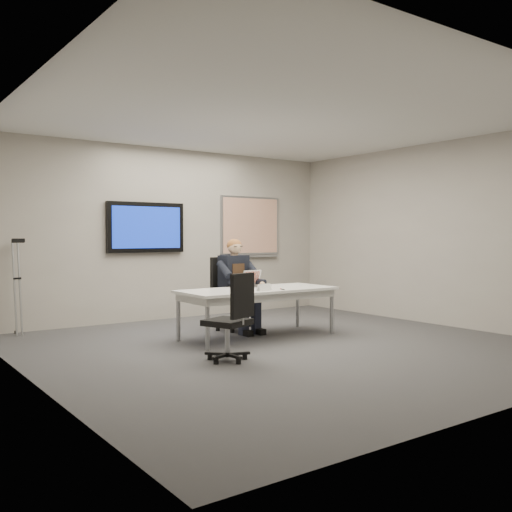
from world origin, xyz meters
TOP-DOWN VIEW (x-y plane):
  - floor at (0.00, 0.00)m, footprint 6.00×6.00m
  - ceiling at (0.00, 0.00)m, footprint 6.00×6.00m
  - wall_back at (0.00, 3.00)m, footprint 6.00×0.02m
  - wall_left at (-3.00, 0.00)m, footprint 0.02×6.00m
  - wall_right at (3.00, 0.00)m, footprint 0.02×6.00m
  - conference_table at (0.09, 0.72)m, footprint 2.14×0.91m
  - tv_display at (-0.50, 2.95)m, footprint 1.30×0.09m
  - whiteboard at (1.55, 2.97)m, footprint 1.25×0.08m
  - office_chair_far at (0.13, 1.46)m, footprint 0.64×0.64m
  - office_chair_near at (-1.01, -0.29)m, footprint 0.59×0.59m
  - seated_person at (0.14, 1.21)m, footprint 0.43×0.74m
  - crutch at (-2.48, 2.82)m, footprint 0.30×0.52m
  - laptop at (0.21, 0.96)m, footprint 0.35×0.33m
  - name_tent at (-0.02, 0.42)m, footprint 0.23×0.10m
  - pen at (0.25, 0.39)m, footprint 0.05×0.15m

SIDE VIEW (x-z plane):
  - floor at x=0.00m, z-range -0.01..0.01m
  - office_chair_near at x=-1.01m, z-range -0.18..0.78m
  - office_chair_far at x=0.13m, z-range -0.20..0.86m
  - seated_person at x=0.14m, z-range -0.13..1.19m
  - conference_table at x=0.09m, z-range 0.25..0.91m
  - pen at x=0.25m, z-range 0.66..0.67m
  - crutch at x=-2.48m, z-range -0.01..1.37m
  - name_tent at x=-0.02m, z-range 0.66..0.75m
  - laptop at x=0.21m, z-range 0.60..0.83m
  - wall_back at x=0.00m, z-range 0.00..2.80m
  - wall_left at x=-3.00m, z-range 0.00..2.80m
  - wall_right at x=3.00m, z-range 0.00..2.80m
  - tv_display at x=-0.50m, z-range 1.10..1.90m
  - whiteboard at x=1.55m, z-range 0.98..2.08m
  - ceiling at x=0.00m, z-range 2.79..2.81m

